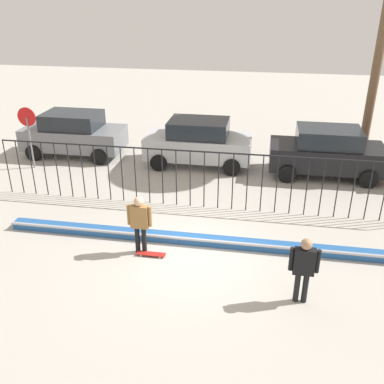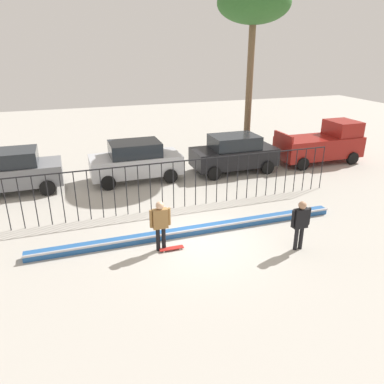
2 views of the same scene
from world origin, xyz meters
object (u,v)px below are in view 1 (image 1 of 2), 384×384
object	(u,v)px
stop_sign	(29,129)
parked_car_gray	(74,134)
parked_car_black	(327,152)
skateboard	(151,254)
camera_operator	(304,265)
parked_car_silver	(199,142)
skateboarder	(140,220)

from	to	relation	value
stop_sign	parked_car_gray	bearing A→B (deg)	58.41
stop_sign	parked_car_black	bearing A→B (deg)	5.80
skateboard	stop_sign	distance (m)	8.57
skateboard	camera_operator	world-z (taller)	camera_operator
parked_car_silver	parked_car_black	xyz separation A→B (m)	(5.04, -0.32, 0.00)
stop_sign	skateboarder	bearing A→B (deg)	-41.51
parked_car_black	skateboard	bearing A→B (deg)	-126.41
skateboarder	skateboard	distance (m)	1.01
skateboarder	skateboard	size ratio (longest dim) A/B	2.12
parked_car_black	stop_sign	distance (m)	11.70
skateboard	parked_car_black	bearing A→B (deg)	55.63
parked_car_black	parked_car_silver	bearing A→B (deg)	178.11
skateboard	parked_car_gray	bearing A→B (deg)	130.08
skateboarder	camera_operator	distance (m)	4.43
parked_car_black	camera_operator	bearing A→B (deg)	-97.91
parked_car_black	stop_sign	size ratio (longest dim) A/B	1.72
skateboarder	stop_sign	size ratio (longest dim) A/B	0.68
camera_operator	parked_car_black	size ratio (longest dim) A/B	0.39
camera_operator	stop_sign	distance (m)	12.32
skateboarder	camera_operator	bearing A→B (deg)	13.02
camera_operator	skateboarder	bearing A→B (deg)	2.26
skateboarder	camera_operator	world-z (taller)	skateboarder
parked_car_silver	stop_sign	world-z (taller)	stop_sign
parked_car_silver	parked_car_black	distance (m)	5.05
camera_operator	parked_car_gray	bearing A→B (deg)	-22.10
parked_car_gray	parked_car_silver	bearing A→B (deg)	0.55
skateboarder	stop_sign	bearing A→B (deg)	169.75
skateboarder	stop_sign	distance (m)	8.13
camera_operator	parked_car_black	xyz separation A→B (m)	(1.34, 7.94, -0.04)
skateboard	camera_operator	bearing A→B (deg)	-14.07
skateboarder	parked_car_gray	size ratio (longest dim) A/B	0.39
skateboarder	parked_car_gray	bearing A→B (deg)	156.50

